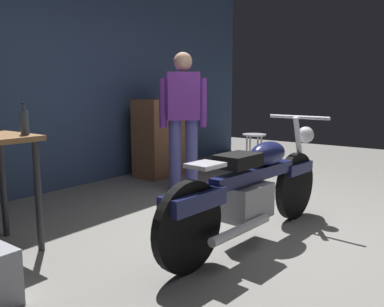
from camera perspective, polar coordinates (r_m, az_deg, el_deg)
name	(u,v)px	position (r m, az deg, el deg)	size (l,w,h in m)	color
ground_plane	(260,235)	(3.56, 9.65, -11.37)	(12.00, 12.00, 0.00)	gray
back_wall	(56,63)	(5.25, -18.75, 12.02)	(8.00, 0.12, 3.10)	#384C70
motorcycle	(253,187)	(3.33, 8.66, -4.74)	(2.19, 0.60, 1.00)	black
person_standing	(183,116)	(4.81, -1.27, 5.36)	(0.43, 0.43, 1.67)	#51519B
shop_stool	(254,144)	(5.52, 8.80, 1.28)	(0.32, 0.32, 0.64)	#B2B2B7
wooden_dresser	(162,138)	(5.81, -4.31, 2.27)	(0.80, 0.47, 1.10)	brown
bottle	(24,122)	(3.29, -22.70, 4.19)	(0.06, 0.06, 0.24)	#3F4C59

